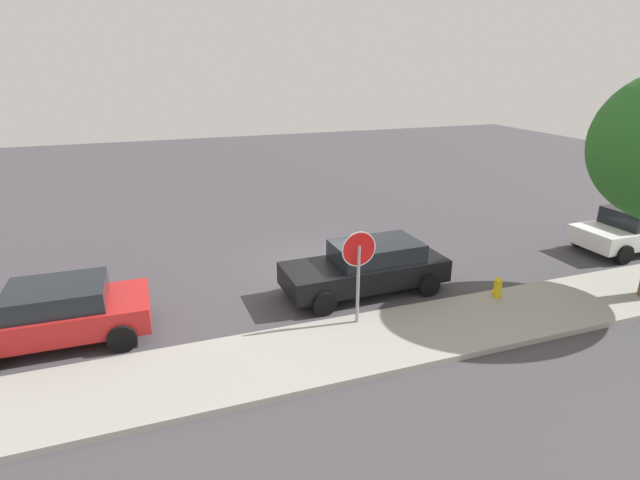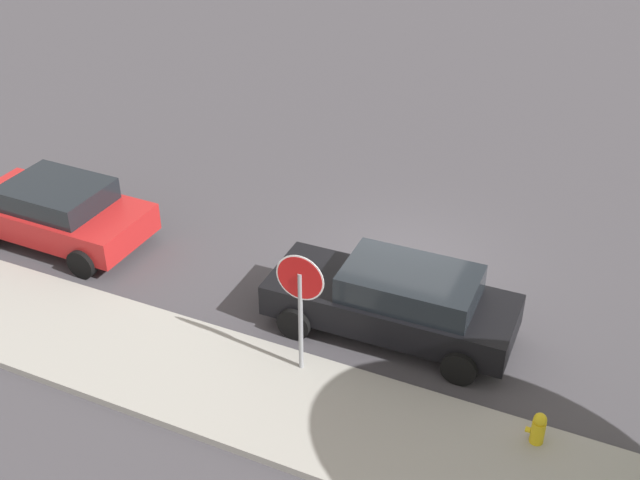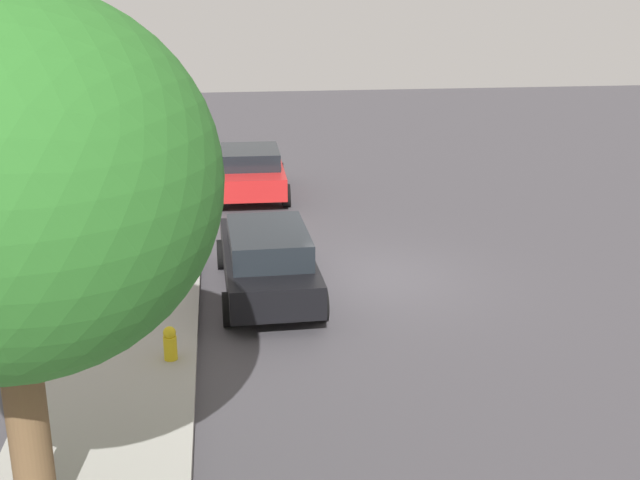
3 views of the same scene
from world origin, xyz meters
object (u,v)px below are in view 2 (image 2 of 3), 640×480
(parked_car_black, at_px, (396,300))
(parked_car_red, at_px, (59,211))
(fire_hydrant, at_px, (538,431))
(stop_sign, at_px, (300,294))

(parked_car_black, relative_size, parked_car_red, 1.15)
(parked_car_red, xyz_separation_m, fire_hydrant, (-10.81, 1.78, -0.37))
(parked_car_red, distance_m, fire_hydrant, 10.96)
(parked_car_black, xyz_separation_m, parked_car_red, (7.79, 0.00, -0.02))
(parked_car_black, bearing_deg, fire_hydrant, 149.43)
(stop_sign, relative_size, parked_car_black, 0.53)
(parked_car_red, bearing_deg, fire_hydrant, 170.64)
(parked_car_red, bearing_deg, stop_sign, 165.43)
(stop_sign, relative_size, parked_car_red, 0.61)
(parked_car_black, bearing_deg, parked_car_red, 0.02)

